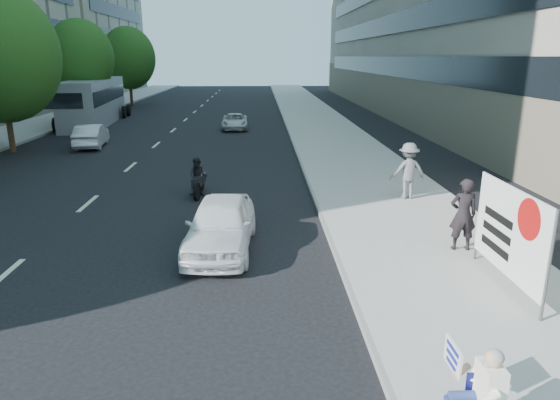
{
  "coord_description": "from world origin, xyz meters",
  "views": [
    {
      "loc": [
        -0.45,
        -8.96,
        4.95
      ],
      "look_at": [
        0.03,
        3.08,
        1.47
      ],
      "focal_mm": 32.0,
      "sensor_mm": 36.0,
      "label": 1
    }
  ],
  "objects_px": {
    "white_sedan_mid": "(91,136)",
    "white_sedan_far": "(235,122)",
    "bus": "(94,102)",
    "motorcycle": "(198,179)",
    "jogger": "(408,171)",
    "protest_banner": "(510,232)",
    "seated_protester": "(478,389)",
    "white_sedan_near": "(221,224)",
    "pedestrian_woman": "(463,214)"
  },
  "relations": [
    {
      "from": "protest_banner",
      "to": "pedestrian_woman",
      "type": "bearing_deg",
      "value": 92.68
    },
    {
      "from": "white_sedan_mid",
      "to": "white_sedan_far",
      "type": "height_order",
      "value": "white_sedan_mid"
    },
    {
      "from": "jogger",
      "to": "white_sedan_far",
      "type": "distance_m",
      "value": 19.89
    },
    {
      "from": "pedestrian_woman",
      "to": "protest_banner",
      "type": "bearing_deg",
      "value": 97.16
    },
    {
      "from": "jogger",
      "to": "pedestrian_woman",
      "type": "xyz_separation_m",
      "value": [
        0.02,
        -4.83,
        -0.04
      ]
    },
    {
      "from": "jogger",
      "to": "white_sedan_near",
      "type": "bearing_deg",
      "value": 28.64
    },
    {
      "from": "white_sedan_near",
      "to": "white_sedan_far",
      "type": "height_order",
      "value": "white_sedan_near"
    },
    {
      "from": "white_sedan_mid",
      "to": "bus",
      "type": "relative_size",
      "value": 0.32
    },
    {
      "from": "white_sedan_near",
      "to": "pedestrian_woman",
      "type": "bearing_deg",
      "value": -2.1
    },
    {
      "from": "jogger",
      "to": "white_sedan_far",
      "type": "height_order",
      "value": "jogger"
    },
    {
      "from": "white_sedan_mid",
      "to": "jogger",
      "type": "bearing_deg",
      "value": 133.59
    },
    {
      "from": "white_sedan_far",
      "to": "motorcycle",
      "type": "xyz_separation_m",
      "value": [
        -0.51,
        -17.47,
        0.1
      ]
    },
    {
      "from": "pedestrian_woman",
      "to": "protest_banner",
      "type": "xyz_separation_m",
      "value": [
        0.1,
        -2.16,
        0.31
      ]
    },
    {
      "from": "white_sedan_near",
      "to": "white_sedan_far",
      "type": "xyz_separation_m",
      "value": [
        -0.71,
        22.88,
        -0.17
      ]
    },
    {
      "from": "seated_protester",
      "to": "white_sedan_near",
      "type": "bearing_deg",
      "value": 118.09
    },
    {
      "from": "jogger",
      "to": "protest_banner",
      "type": "relative_size",
      "value": 0.64
    },
    {
      "from": "protest_banner",
      "to": "jogger",
      "type": "bearing_deg",
      "value": 90.96
    },
    {
      "from": "white_sedan_mid",
      "to": "white_sedan_near",
      "type": "bearing_deg",
      "value": 110.3
    },
    {
      "from": "jogger",
      "to": "pedestrian_woman",
      "type": "distance_m",
      "value": 4.83
    },
    {
      "from": "seated_protester",
      "to": "motorcycle",
      "type": "distance_m",
      "value": 13.51
    },
    {
      "from": "pedestrian_woman",
      "to": "motorcycle",
      "type": "xyz_separation_m",
      "value": [
        -7.41,
        6.01,
        -0.45
      ]
    },
    {
      "from": "pedestrian_woman",
      "to": "white_sedan_mid",
      "type": "height_order",
      "value": "pedestrian_woman"
    },
    {
      "from": "white_sedan_mid",
      "to": "bus",
      "type": "xyz_separation_m",
      "value": [
        -2.99,
        10.36,
        0.99
      ]
    },
    {
      "from": "protest_banner",
      "to": "bus",
      "type": "xyz_separation_m",
      "value": [
        -17.78,
        29.14,
        0.23
      ]
    },
    {
      "from": "protest_banner",
      "to": "white_sedan_near",
      "type": "xyz_separation_m",
      "value": [
        -6.3,
        2.76,
        -0.7
      ]
    },
    {
      "from": "white_sedan_near",
      "to": "bus",
      "type": "height_order",
      "value": "bus"
    },
    {
      "from": "seated_protester",
      "to": "bus",
      "type": "xyz_separation_m",
      "value": [
        -15.29,
        33.51,
        0.76
      ]
    },
    {
      "from": "pedestrian_woman",
      "to": "white_sedan_near",
      "type": "xyz_separation_m",
      "value": [
        -6.19,
        0.6,
        -0.39
      ]
    },
    {
      "from": "jogger",
      "to": "motorcycle",
      "type": "distance_m",
      "value": 7.5
    },
    {
      "from": "protest_banner",
      "to": "bus",
      "type": "height_order",
      "value": "bus"
    },
    {
      "from": "jogger",
      "to": "motorcycle",
      "type": "xyz_separation_m",
      "value": [
        -7.39,
        1.17,
        -0.49
      ]
    },
    {
      "from": "bus",
      "to": "protest_banner",
      "type": "bearing_deg",
      "value": -64.05
    },
    {
      "from": "motorcycle",
      "to": "white_sedan_near",
      "type": "bearing_deg",
      "value": -69.67
    },
    {
      "from": "white_sedan_mid",
      "to": "protest_banner",
      "type": "bearing_deg",
      "value": 120.59
    },
    {
      "from": "seated_protester",
      "to": "white_sedan_mid",
      "type": "height_order",
      "value": "seated_protester"
    },
    {
      "from": "pedestrian_woman",
      "to": "white_sedan_far",
      "type": "xyz_separation_m",
      "value": [
        -6.9,
        23.48,
        -0.55
      ]
    },
    {
      "from": "jogger",
      "to": "white_sedan_far",
      "type": "bearing_deg",
      "value": -75.52
    },
    {
      "from": "protest_banner",
      "to": "motorcycle",
      "type": "xyz_separation_m",
      "value": [
        -7.51,
        8.17,
        -0.76
      ]
    },
    {
      "from": "protest_banner",
      "to": "white_sedan_mid",
      "type": "bearing_deg",
      "value": 128.21
    },
    {
      "from": "motorcycle",
      "to": "bus",
      "type": "height_order",
      "value": "bus"
    },
    {
      "from": "white_sedan_mid",
      "to": "motorcycle",
      "type": "bearing_deg",
      "value": 116.8
    },
    {
      "from": "white_sedan_far",
      "to": "motorcycle",
      "type": "relative_size",
      "value": 1.88
    },
    {
      "from": "seated_protester",
      "to": "bus",
      "type": "bearing_deg",
      "value": 114.53
    },
    {
      "from": "white_sedan_far",
      "to": "motorcycle",
      "type": "distance_m",
      "value": 17.48
    },
    {
      "from": "jogger",
      "to": "white_sedan_far",
      "type": "relative_size",
      "value": 0.51
    },
    {
      "from": "bus",
      "to": "motorcycle",
      "type": "bearing_deg",
      "value": -69.35
    },
    {
      "from": "pedestrian_woman",
      "to": "jogger",
      "type": "bearing_deg",
      "value": -85.32
    },
    {
      "from": "seated_protester",
      "to": "jogger",
      "type": "distance_m",
      "value": 11.61
    },
    {
      "from": "white_sedan_far",
      "to": "white_sedan_near",
      "type": "bearing_deg",
      "value": -89.98
    },
    {
      "from": "seated_protester",
      "to": "jogger",
      "type": "relative_size",
      "value": 0.67
    }
  ]
}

